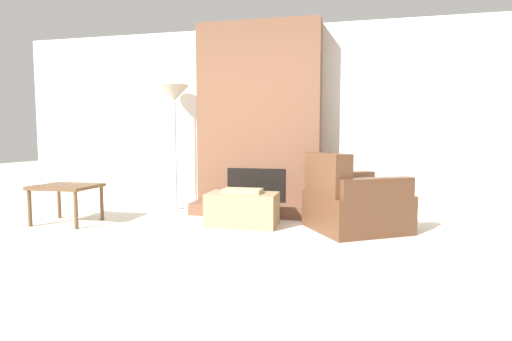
{
  "coord_description": "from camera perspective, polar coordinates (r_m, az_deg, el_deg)",
  "views": [
    {
      "loc": [
        1.2,
        -3.0,
        1.05
      ],
      "look_at": [
        0.0,
        2.28,
        0.59
      ],
      "focal_mm": 28.0,
      "sensor_mm": 36.0,
      "label": 1
    }
  ],
  "objects": [
    {
      "name": "side_table",
      "position": [
        5.33,
        -25.47,
        -2.51
      ],
      "size": [
        0.7,
        0.57,
        0.47
      ],
      "color": "brown",
      "rests_on": "ground_plane"
    },
    {
      "name": "ground_plane",
      "position": [
        3.4,
        -8.78,
        -13.16
      ],
      "size": [
        24.0,
        24.0,
        0.0
      ],
      "primitive_type": "plane",
      "color": "beige"
    },
    {
      "name": "floor_lamp_left",
      "position": [
        5.91,
        -11.56,
        10.15
      ],
      "size": [
        0.41,
        0.41,
        1.78
      ],
      "color": "#ADADB2",
      "rests_on": "ground_plane"
    },
    {
      "name": "wall_back",
      "position": [
        5.83,
        0.92,
        7.34
      ],
      "size": [
        7.63,
        0.06,
        2.6
      ],
      "primitive_type": "cube",
      "color": "silver",
      "rests_on": "ground_plane"
    },
    {
      "name": "ottoman",
      "position": [
        4.71,
        -1.95,
        -5.46
      ],
      "size": [
        0.82,
        0.45,
        0.44
      ],
      "color": "#998460",
      "rests_on": "ground_plane"
    },
    {
      "name": "armchair",
      "position": [
        4.59,
        13.4,
        -4.9
      ],
      "size": [
        1.25,
        1.23,
        0.87
      ],
      "rotation": [
        0.0,
        0.0,
        2.11
      ],
      "color": "brown",
      "rests_on": "ground_plane"
    },
    {
      "name": "fireplace",
      "position": [
        5.58,
        0.4,
        6.75
      ],
      "size": [
        1.7,
        0.75,
        2.6
      ],
      "color": "brown",
      "rests_on": "ground_plane"
    }
  ]
}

